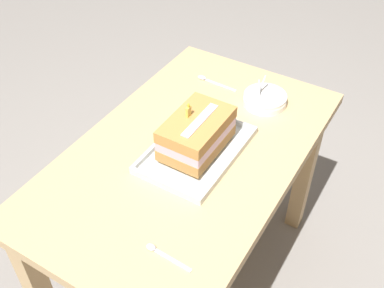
# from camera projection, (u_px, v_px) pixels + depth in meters

# --- Properties ---
(ground_plane) EXTENTS (8.00, 8.00, 0.00)m
(ground_plane) POSITION_uv_depth(u_px,v_px,m) (189.00, 274.00, 1.88)
(ground_plane) COLOR gray
(dining_table) EXTENTS (1.06, 0.64, 0.68)m
(dining_table) POSITION_uv_depth(u_px,v_px,m) (188.00, 176.00, 1.50)
(dining_table) COLOR tan
(dining_table) RESTS_ON ground_plane
(foil_tray) EXTENTS (0.36, 0.24, 0.02)m
(foil_tray) POSITION_uv_depth(u_px,v_px,m) (196.00, 151.00, 1.41)
(foil_tray) COLOR silver
(foil_tray) RESTS_ON dining_table
(birthday_cake) EXTENTS (0.23, 0.15, 0.15)m
(birthday_cake) POSITION_uv_depth(u_px,v_px,m) (197.00, 133.00, 1.36)
(birthday_cake) COLOR #BF8343
(birthday_cake) RESTS_ON foil_tray
(bowl_stack) EXTENTS (0.15, 0.15, 0.09)m
(bowl_stack) POSITION_uv_depth(u_px,v_px,m) (265.00, 99.00, 1.58)
(bowl_stack) COLOR white
(bowl_stack) RESTS_ON dining_table
(serving_spoon_near_tray) EXTENTS (0.02, 0.13, 0.01)m
(serving_spoon_near_tray) POSITION_uv_depth(u_px,v_px,m) (160.00, 252.00, 1.14)
(serving_spoon_near_tray) COLOR silver
(serving_spoon_near_tray) RESTS_ON dining_table
(serving_spoon_by_bowls) EXTENTS (0.02, 0.16, 0.01)m
(serving_spoon_by_bowls) POSITION_uv_depth(u_px,v_px,m) (208.00, 80.00, 1.69)
(serving_spoon_by_bowls) COLOR silver
(serving_spoon_by_bowls) RESTS_ON dining_table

